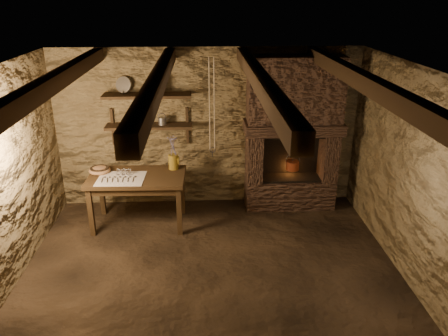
{
  "coord_description": "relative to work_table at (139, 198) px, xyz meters",
  "views": [
    {
      "loc": [
        -0.07,
        -4.31,
        3.13
      ],
      "look_at": [
        0.19,
        0.9,
        1.0
      ],
      "focal_mm": 35.0,
      "sensor_mm": 36.0,
      "label": 1
    }
  ],
  "objects": [
    {
      "name": "ceiling",
      "position": [
        1.0,
        -1.29,
        1.99
      ],
      "size": [
        4.5,
        4.0,
        0.04
      ],
      "primitive_type": "cube",
      "color": "black",
      "rests_on": "back_wall"
    },
    {
      "name": "shelf_lower",
      "position": [
        0.15,
        0.55,
        0.89
      ],
      "size": [
        1.25,
        0.3,
        0.04
      ],
      "primitive_type": "cube",
      "color": "black",
      "rests_on": "back_wall"
    },
    {
      "name": "drinking_glasses",
      "position": [
        -0.17,
        0.01,
        0.4
      ],
      "size": [
        0.2,
        0.06,
        0.08
      ],
      "primitive_type": null,
      "color": "white",
      "rests_on": "linen_cloth"
    },
    {
      "name": "linen_cloth",
      "position": [
        -0.19,
        -0.11,
        0.35
      ],
      "size": [
        0.65,
        0.53,
        0.01
      ],
      "primitive_type": "cube",
      "rotation": [
        0.0,
        0.0,
        -0.04
      ],
      "color": "silver",
      "rests_on": "work_table"
    },
    {
      "name": "right_wall",
      "position": [
        3.25,
        -1.29,
        0.79
      ],
      "size": [
        0.04,
        4.0,
        2.4
      ],
      "primitive_type": "cube",
      "color": "brown",
      "rests_on": "floor"
    },
    {
      "name": "pewter_cutlery_row",
      "position": [
        -0.19,
        -0.13,
        0.36
      ],
      "size": [
        0.53,
        0.22,
        0.01
      ],
      "primitive_type": null,
      "rotation": [
        0.0,
        0.0,
        -0.04
      ],
      "color": "gray",
      "rests_on": "linen_cloth"
    },
    {
      "name": "rusty_tin",
      "position": [
        0.0,
        0.55,
        0.96
      ],
      "size": [
        0.12,
        0.12,
        0.09
      ],
      "primitive_type": "cylinder",
      "rotation": [
        0.0,
        0.0,
        0.34
      ],
      "color": "#571B11",
      "rests_on": "shelf_lower"
    },
    {
      "name": "front_wall",
      "position": [
        1.0,
        -3.29,
        0.79
      ],
      "size": [
        4.5,
        0.04,
        2.4
      ],
      "primitive_type": "cube",
      "color": "brown",
      "rests_on": "floor"
    },
    {
      "name": "beam_mid_right",
      "position": [
        1.5,
        -1.29,
        1.9
      ],
      "size": [
        0.14,
        3.95,
        0.16
      ],
      "primitive_type": "cube",
      "color": "black",
      "rests_on": "ceiling"
    },
    {
      "name": "iron_stockpot",
      "position": [
        0.25,
        0.55,
        1.44
      ],
      "size": [
        0.23,
        0.23,
        0.16
      ],
      "primitive_type": "cylinder",
      "rotation": [
        0.0,
        0.0,
        -0.04
      ],
      "color": "#2E2C29",
      "rests_on": "shelf_upper"
    },
    {
      "name": "hanging_ropes",
      "position": [
        1.05,
        -0.24,
        1.39
      ],
      "size": [
        0.08,
        0.08,
        1.2
      ],
      "primitive_type": null,
      "color": "tan",
      "rests_on": "ceiling"
    },
    {
      "name": "beam_far_left",
      "position": [
        -0.5,
        -1.29,
        1.9
      ],
      "size": [
        0.14,
        3.95,
        0.16
      ],
      "primitive_type": "cube",
      "color": "black",
      "rests_on": "ceiling"
    },
    {
      "name": "beam_mid_left",
      "position": [
        0.5,
        -1.29,
        1.9
      ],
      "size": [
        0.14,
        3.95,
        0.16
      ],
      "primitive_type": "cube",
      "color": "black",
      "rests_on": "ceiling"
    },
    {
      "name": "tin_pan",
      "position": [
        -0.19,
        0.65,
        1.48
      ],
      "size": [
        0.25,
        0.17,
        0.23
      ],
      "primitive_type": "cylinder",
      "rotation": [
        1.26,
        0.0,
        -0.33
      ],
      "color": "#A0A09A",
      "rests_on": "shelf_upper"
    },
    {
      "name": "wooden_bowl",
      "position": [
        -0.53,
        0.13,
        0.38
      ],
      "size": [
        0.32,
        0.32,
        0.11
      ],
      "primitive_type": "ellipsoid",
      "rotation": [
        0.0,
        0.0,
        0.09
      ],
      "color": "#A87448",
      "rests_on": "work_table"
    },
    {
      "name": "hearth",
      "position": [
        2.25,
        0.47,
        0.82
      ],
      "size": [
        1.43,
        0.51,
        2.3
      ],
      "color": "#38251C",
      "rests_on": "floor"
    },
    {
      "name": "shelf_upper",
      "position": [
        0.15,
        0.55,
        1.34
      ],
      "size": [
        1.25,
        0.3,
        0.04
      ],
      "primitive_type": "cube",
      "color": "black",
      "rests_on": "back_wall"
    },
    {
      "name": "floor",
      "position": [
        1.0,
        -1.29,
        -0.41
      ],
      "size": [
        4.5,
        4.5,
        0.0
      ],
      "primitive_type": "plane",
      "color": "black",
      "rests_on": "ground"
    },
    {
      "name": "red_pot",
      "position": [
        2.27,
        0.43,
        0.29
      ],
      "size": [
        0.24,
        0.24,
        0.54
      ],
      "rotation": [
        0.0,
        0.0,
        0.23
      ],
      "color": "maroon",
      "rests_on": "hearth"
    },
    {
      "name": "beam_far_right",
      "position": [
        2.5,
        -1.29,
        1.9
      ],
      "size": [
        0.14,
        3.95,
        0.16
      ],
      "primitive_type": "cube",
      "color": "black",
      "rests_on": "ceiling"
    },
    {
      "name": "work_table",
      "position": [
        0.0,
        0.0,
        0.0
      ],
      "size": [
        1.34,
        0.79,
        0.76
      ],
      "rotation": [
        0.0,
        0.0,
        -0.03
      ],
      "color": "#332312",
      "rests_on": "floor"
    },
    {
      "name": "small_kettle",
      "position": [
        0.34,
        0.55,
        0.97
      ],
      "size": [
        0.18,
        0.15,
        0.17
      ],
      "primitive_type": null,
      "rotation": [
        0.0,
        0.0,
        0.19
      ],
      "color": "#A0A09A",
      "rests_on": "shelf_lower"
    },
    {
      "name": "back_wall",
      "position": [
        1.0,
        0.71,
        0.79
      ],
      "size": [
        4.5,
        0.04,
        2.4
      ],
      "primitive_type": "cube",
      "color": "brown",
      "rests_on": "floor"
    },
    {
      "name": "stoneware_jug",
      "position": [
        0.5,
        0.22,
        0.56
      ],
      "size": [
        0.16,
        0.16,
        0.49
      ],
      "rotation": [
        0.0,
        0.0,
        -0.18
      ],
      "color": "olive",
      "rests_on": "work_table"
    }
  ]
}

